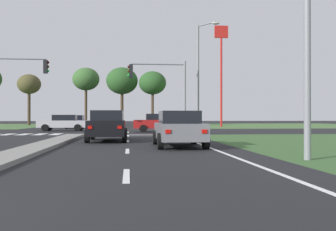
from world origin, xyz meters
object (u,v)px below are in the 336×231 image
object	(u,v)px
car_navy_near	(76,122)
treeline_fourth	(122,81)
treeline_third	(86,79)
traffic_signal_near_right	(164,84)
street_lamp_second	(200,72)
treeline_second	(29,85)
car_black_fifth	(108,125)
car_silver_fourth	(64,123)
car_grey_third	(179,128)
fastfood_pole_sign	(221,54)
treeline_fifth	(153,83)
pedestrian_at_median	(99,118)
car_red_second	(159,123)

from	to	relation	value
car_navy_near	treeline_fourth	xyz separation A→B (m)	(4.90, 17.09, 6.30)
treeline_third	treeline_fourth	xyz separation A→B (m)	(6.04, -3.23, -0.52)
treeline_fourth	traffic_signal_near_right	bearing A→B (deg)	-84.02
traffic_signal_near_right	treeline_third	xyz separation A→B (m)	(-9.64, 37.53, 3.91)
street_lamp_second	treeline_second	size ratio (longest dim) A/B	1.01
car_navy_near	car_black_fifth	bearing A→B (deg)	101.29
street_lamp_second	treeline_second	world-z (taller)	street_lamp_second
car_silver_fourth	treeline_fourth	distance (m)	27.05
car_silver_fourth	treeline_third	size ratio (longest dim) A/B	0.47
car_grey_third	fastfood_pole_sign	xyz separation A→B (m)	(10.10, 33.81, 8.87)
car_grey_third	treeline_fifth	world-z (taller)	treeline_fifth
car_navy_near	pedestrian_at_median	bearing A→B (deg)	147.55
treeline_third	car_red_second	bearing A→B (deg)	-73.29
car_grey_third	street_lamp_second	world-z (taller)	street_lamp_second
treeline_third	treeline_fifth	size ratio (longest dim) A/B	1.12
traffic_signal_near_right	car_navy_near	bearing A→B (deg)	116.26
car_silver_fourth	treeline_second	size ratio (longest dim) A/B	0.56
car_navy_near	treeline_second	xyz separation A→B (m)	(-9.86, 18.29, 5.70)
car_black_fifth	traffic_signal_near_right	distance (m)	8.55
pedestrian_at_median	treeline_third	size ratio (longest dim) A/B	0.17
car_black_fifth	pedestrian_at_median	world-z (taller)	pedestrian_at_median
traffic_signal_near_right	street_lamp_second	bearing A→B (deg)	15.20
car_silver_fourth	street_lamp_second	bearing A→B (deg)	-124.29
traffic_signal_near_right	treeline_second	bearing A→B (deg)	117.33
car_silver_fourth	treeline_fifth	bearing A→B (deg)	-21.87
street_lamp_second	fastfood_pole_sign	world-z (taller)	fastfood_pole_sign
car_silver_fourth	treeline_second	bearing A→B (deg)	20.04
car_navy_near	car_silver_fourth	world-z (taller)	car_navy_near
car_red_second	treeline_fourth	distance (m)	30.06
treeline_second	treeline_third	bearing A→B (deg)	13.05
traffic_signal_near_right	street_lamp_second	distance (m)	3.05
fastfood_pole_sign	treeline_fourth	bearing A→B (deg)	138.05
car_red_second	treeline_third	size ratio (longest dim) A/B	0.47
car_navy_near	treeline_fifth	distance (m)	19.10
pedestrian_at_median	treeline_second	bearing A→B (deg)	56.47
car_black_fifth	street_lamp_second	size ratio (longest dim) A/B	0.56
treeline_second	pedestrian_at_median	bearing A→B (deg)	-57.96
car_red_second	treeline_fifth	xyz separation A→B (m)	(1.12, 27.46, 5.82)
treeline_third	treeline_fifth	xyz separation A→B (m)	(10.84, -4.94, -0.97)
car_silver_fourth	treeline_fourth	xyz separation A→B (m)	(4.89, 25.85, 6.30)
car_navy_near	car_silver_fourth	size ratio (longest dim) A/B	0.98
treeline_fifth	pedestrian_at_median	bearing A→B (deg)	-112.49
fastfood_pole_sign	treeline_second	xyz separation A→B (m)	(-28.07, 13.17, -3.18)
traffic_signal_near_right	treeline_fourth	distance (m)	34.66
traffic_signal_near_right	treeline_fourth	bearing A→B (deg)	95.98
treeline_second	car_black_fifth	bearing A→B (deg)	-70.97
car_grey_third	street_lamp_second	xyz separation A→B (m)	(3.18, 12.23, 3.86)
traffic_signal_near_right	treeline_third	bearing A→B (deg)	104.40
pedestrian_at_median	car_grey_third	bearing A→B (deg)	-144.12
treeline_fourth	car_black_fifth	bearing A→B (deg)	-90.04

